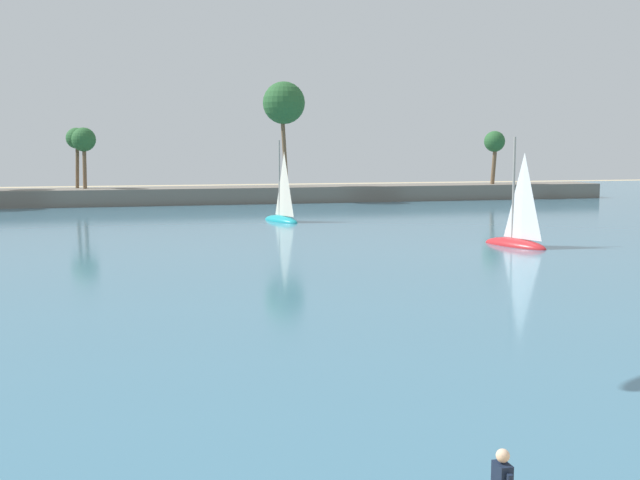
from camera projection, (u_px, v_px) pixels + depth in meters
name	position (u px, v px, depth m)	size (l,w,h in m)	color
sea	(184.00, 218.00, 69.16)	(220.00, 115.22, 0.06)	teal
palm_headland	(129.00, 172.00, 84.47)	(101.92, 6.82, 13.32)	slate
sailboat_near_shore	(282.00, 214.00, 65.62)	(2.84, 5.16, 7.17)	teal
sailboat_mid_bay	(516.00, 236.00, 49.12)	(2.88, 5.20, 7.22)	red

